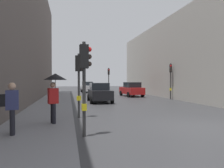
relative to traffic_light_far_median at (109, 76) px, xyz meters
The scene contains 12 objects.
ground_plane 20.59m from the traffic_light_far_median, 90.11° to the right, with size 120.00×120.00×0.00m, color #38383A.
sidewalk_kerb 16.15m from the traffic_light_far_median, 115.27° to the right, with size 2.99×40.00×0.16m, color gray.
building_facade_right 11.99m from the traffic_light_far_median, 18.24° to the right, with size 12.00×25.16×9.04m, color #B2ADA3.
traffic_light_far_median is the anchor object (origin of this frame).
traffic_light_near_right 17.92m from the traffic_light_far_median, 106.19° to the right, with size 0.44×0.38×3.42m.
traffic_light_mid_street 9.90m from the traffic_light_far_median, 60.12° to the right, with size 0.34×0.45×3.77m.
traffic_light_near_left 21.48m from the traffic_light_far_median, 103.44° to the right, with size 0.44×0.27×3.37m.
car_white_compact 6.25m from the traffic_light_far_median, 114.48° to the left, with size 2.09×4.24×1.76m.
car_red_sedan 4.80m from the traffic_light_far_median, 61.88° to the right, with size 2.27×4.33×1.76m.
car_dark_suv 10.11m from the traffic_light_far_median, 106.04° to the right, with size 2.03×4.21×1.76m.
pedestrian_with_umbrella 20.11m from the traffic_light_far_median, 107.79° to the right, with size 1.00×1.00×2.14m.
pedestrian_with_grey_backpack 22.09m from the traffic_light_far_median, 109.81° to the right, with size 0.64×0.39×1.77m.
Camera 1 is at (-5.52, -7.75, 2.01)m, focal length 32.68 mm.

